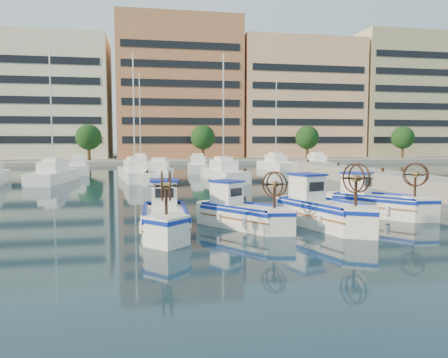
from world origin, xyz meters
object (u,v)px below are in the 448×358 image
(fishing_boat_a, at_px, (165,215))
(fishing_boat_c, at_px, (322,208))
(fishing_boat_b, at_px, (242,211))
(fishing_boat_d, at_px, (375,201))

(fishing_boat_a, distance_m, fishing_boat_c, 6.63)
(fishing_boat_a, relative_size, fishing_boat_b, 1.06)
(fishing_boat_c, height_order, fishing_boat_d, fishing_boat_c)
(fishing_boat_a, height_order, fishing_boat_d, fishing_boat_d)
(fishing_boat_c, relative_size, fishing_boat_d, 1.10)
(fishing_boat_a, height_order, fishing_boat_b, fishing_boat_a)
(fishing_boat_b, relative_size, fishing_boat_d, 0.94)
(fishing_boat_a, distance_m, fishing_boat_b, 3.32)
(fishing_boat_c, distance_m, fishing_boat_d, 4.14)
(fishing_boat_b, bearing_deg, fishing_boat_d, -23.04)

